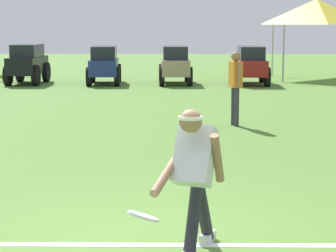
# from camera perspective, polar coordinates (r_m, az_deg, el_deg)

# --- Properties ---
(ground_plane) EXTENTS (80.00, 80.00, 0.00)m
(ground_plane) POSITION_cam_1_polar(r_m,az_deg,el_deg) (6.58, -1.52, -10.15)
(ground_plane) COLOR #537F33
(field_line_paint) EXTENTS (22.69, 0.26, 0.01)m
(field_line_paint) POSITION_cam_1_polar(r_m,az_deg,el_deg) (6.52, -1.55, -10.30)
(field_line_paint) COLOR white
(field_line_paint) RESTS_ON ground_plane
(frisbee_thrower) EXTENTS (0.69, 1.02, 1.40)m
(frisbee_thrower) POSITION_cam_1_polar(r_m,az_deg,el_deg) (6.02, 2.35, -4.15)
(frisbee_thrower) COLOR #23232D
(frisbee_thrower) RESTS_ON ground_plane
(frisbee_in_flight) EXTENTS (0.37, 0.37, 0.11)m
(frisbee_in_flight) POSITION_cam_1_polar(r_m,az_deg,el_deg) (5.46, -2.18, -7.85)
(frisbee_in_flight) COLOR white
(teammate_near_sideline) EXTENTS (0.28, 0.49, 1.56)m
(teammate_near_sideline) POSITION_cam_1_polar(r_m,az_deg,el_deg) (13.85, 5.90, 3.89)
(teammate_near_sideline) COLOR #33333D
(teammate_near_sideline) RESTS_ON ground_plane
(parked_car_slot_a) EXTENTS (1.22, 2.38, 1.40)m
(parked_car_slot_a) POSITION_cam_1_polar(r_m,az_deg,el_deg) (23.99, -12.14, 5.39)
(parked_car_slot_a) COLOR black
(parked_car_slot_a) RESTS_ON ground_plane
(parked_car_slot_b) EXTENTS (1.28, 2.45, 1.34)m
(parked_car_slot_b) POSITION_cam_1_polar(r_m,az_deg,el_deg) (23.53, -5.58, 5.43)
(parked_car_slot_b) COLOR navy
(parked_car_slot_b) RESTS_ON ground_plane
(parked_car_slot_c) EXTENTS (1.23, 2.44, 1.34)m
(parked_car_slot_c) POSITION_cam_1_polar(r_m,az_deg,el_deg) (23.44, 0.62, 5.46)
(parked_car_slot_c) COLOR #998466
(parked_car_slot_c) RESTS_ON ground_plane
(parked_car_slot_d) EXTENTS (1.17, 2.41, 1.34)m
(parked_car_slot_d) POSITION_cam_1_polar(r_m,az_deg,el_deg) (23.45, 7.24, 5.39)
(parked_car_slot_d) COLOR maroon
(parked_car_slot_d) RESTS_ON ground_plane
(event_tent) EXTENTS (3.02, 3.02, 3.06)m
(event_tent) POSITION_cam_1_polar(r_m,az_deg,el_deg) (26.15, 12.79, 9.67)
(event_tent) COLOR #B2B5BA
(event_tent) RESTS_ON ground_plane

